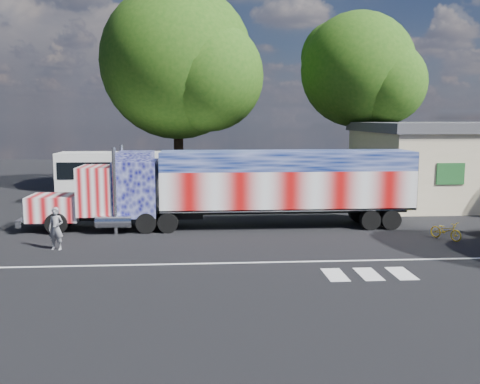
{
  "coord_description": "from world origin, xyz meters",
  "views": [
    {
      "loc": [
        -1.86,
        -22.75,
        5.48
      ],
      "look_at": [
        0.0,
        3.0,
        1.9
      ],
      "focal_mm": 40.0,
      "sensor_mm": 36.0,
      "label": 1
    }
  ],
  "objects": [
    {
      "name": "lane_markings",
      "position": [
        1.71,
        -3.77,
        0.01
      ],
      "size": [
        30.0,
        2.67,
        0.01
      ],
      "color": "silver",
      "rests_on": "ground"
    },
    {
      "name": "ground",
      "position": [
        0.0,
        0.0,
        0.0
      ],
      "size": [
        100.0,
        100.0,
        0.0
      ],
      "primitive_type": "plane",
      "color": "black"
    },
    {
      "name": "bicycle",
      "position": [
        9.18,
        0.27,
        0.42
      ],
      "size": [
        1.28,
        1.65,
        0.84
      ],
      "primitive_type": "imported",
      "rotation": [
        0.0,
        0.0,
        0.53
      ],
      "color": "gold",
      "rests_on": "ground"
    },
    {
      "name": "tree_ne_a",
      "position": [
        9.8,
        16.47,
        8.93
      ],
      "size": [
        8.8,
        8.38,
        13.18
      ],
      "color": "black",
      "rests_on": "ground"
    },
    {
      "name": "coach_bus",
      "position": [
        -5.15,
        11.59,
        1.73
      ],
      "size": [
        11.45,
        2.66,
        3.33
      ],
      "color": "silver",
      "rests_on": "ground"
    },
    {
      "name": "semi_truck",
      "position": [
        0.01,
        3.73,
        2.13
      ],
      "size": [
        19.37,
        3.06,
        4.13
      ],
      "color": "black",
      "rests_on": "ground"
    },
    {
      "name": "woman",
      "position": [
        -7.96,
        -0.35,
        0.9
      ],
      "size": [
        0.74,
        0.59,
        1.8
      ],
      "primitive_type": "imported",
      "rotation": [
        0.0,
        0.0,
        -0.26
      ],
      "color": "slate",
      "rests_on": "ground"
    },
    {
      "name": "tree_n_mid",
      "position": [
        -3.36,
        16.96,
        9.42
      ],
      "size": [
        11.63,
        11.08,
        15.01
      ],
      "color": "black",
      "rests_on": "ground"
    }
  ]
}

